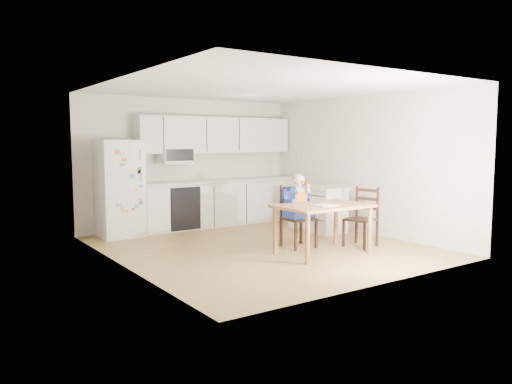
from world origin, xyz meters
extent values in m
cube|color=olive|center=(0.00, 0.00, -0.01)|extent=(4.50, 5.00, 0.01)
cube|color=beige|center=(0.00, 2.50, 1.25)|extent=(4.50, 0.02, 2.50)
cube|color=beige|center=(-2.25, 0.00, 1.25)|extent=(0.02, 5.00, 2.50)
cube|color=beige|center=(2.25, 0.00, 1.25)|extent=(0.02, 5.00, 2.50)
cube|color=white|center=(0.00, 0.00, 2.50)|extent=(4.50, 5.00, 0.01)
cube|color=silver|center=(-1.55, 2.15, 0.85)|extent=(0.72, 0.70, 1.70)
cube|color=silver|center=(0.53, 2.20, 0.43)|extent=(3.34, 0.60, 0.86)
cube|color=beige|center=(0.53, 2.19, 0.89)|extent=(3.37, 0.62, 0.05)
cube|color=black|center=(-0.39, 1.89, 0.43)|extent=(0.60, 0.02, 0.80)
cube|color=silver|center=(0.53, 2.33, 1.80)|extent=(3.34, 0.34, 0.70)
cube|color=silver|center=(-0.39, 2.30, 1.42)|extent=(0.60, 0.38, 0.33)
cube|color=silver|center=(1.69, 0.60, 0.40)|extent=(0.54, 1.08, 0.79)
cube|color=beige|center=(1.69, 0.60, 0.82)|extent=(0.59, 1.14, 0.05)
cylinder|color=red|center=(1.71, 0.94, 0.88)|extent=(0.07, 0.07, 0.09)
cube|color=brown|center=(0.47, -0.91, 0.72)|extent=(1.38, 0.89, 0.04)
cylinder|color=brown|center=(-0.14, -1.28, 0.35)|extent=(0.07, 0.07, 0.70)
cylinder|color=brown|center=(-0.14, -0.54, 0.35)|extent=(0.07, 0.07, 0.70)
cylinder|color=brown|center=(1.08, -1.28, 0.35)|extent=(0.07, 0.07, 0.70)
cylinder|color=brown|center=(1.08, -0.54, 0.35)|extent=(0.07, 0.07, 0.70)
cube|color=#BCBCC2|center=(0.42, -1.01, 0.75)|extent=(0.32, 0.28, 0.01)
cylinder|color=#213CC0|center=(0.03, -0.81, 0.75)|extent=(0.12, 0.06, 0.02)
cube|color=black|center=(0.47, -0.34, 0.45)|extent=(0.46, 0.46, 0.03)
cube|color=black|center=(0.26, -0.53, 0.22)|extent=(0.04, 0.04, 0.44)
cube|color=black|center=(0.28, -0.13, 0.22)|extent=(0.04, 0.04, 0.44)
cube|color=black|center=(0.66, -0.55, 0.22)|extent=(0.04, 0.04, 0.44)
cube|color=black|center=(0.68, -0.15, 0.22)|extent=(0.04, 0.04, 0.44)
cube|color=black|center=(0.48, -0.14, 0.73)|extent=(0.44, 0.06, 0.52)
cube|color=#213CC0|center=(0.47, -0.34, 0.52)|extent=(0.41, 0.37, 0.10)
cube|color=#213CC0|center=(0.48, -0.19, 0.75)|extent=(0.40, 0.08, 0.35)
cube|color=#556FDC|center=(0.47, -0.36, 0.58)|extent=(0.32, 0.28, 0.02)
cube|color=#3358B1|center=(0.47, -0.33, 0.82)|extent=(0.24, 0.16, 0.27)
cube|color=red|center=(0.47, -0.40, 0.81)|extent=(0.20, 0.02, 0.21)
sphere|color=beige|center=(0.47, -0.34, 1.07)|extent=(0.19, 0.19, 0.18)
ellipsoid|color=olive|center=(0.47, -0.34, 1.09)|extent=(0.19, 0.17, 0.15)
cube|color=black|center=(1.32, -0.86, 0.43)|extent=(0.50, 0.50, 0.03)
cube|color=black|center=(1.09, -0.72, 0.21)|extent=(0.04, 0.04, 0.42)
cube|color=black|center=(1.46, -0.63, 0.21)|extent=(0.04, 0.04, 0.42)
cube|color=black|center=(1.18, -1.09, 0.21)|extent=(0.04, 0.04, 0.42)
cube|color=black|center=(1.55, -1.00, 0.21)|extent=(0.04, 0.04, 0.42)
cube|color=black|center=(1.51, -0.82, 0.70)|extent=(0.13, 0.42, 0.50)
camera|label=1|loc=(-4.51, -6.39, 1.68)|focal=35.00mm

